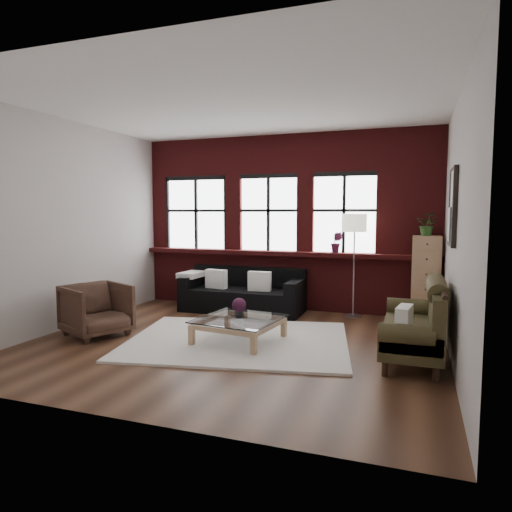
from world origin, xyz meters
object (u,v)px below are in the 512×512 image
(armchair, at_px, (97,310))
(floor_lamp, at_px, (354,261))
(vase, at_px, (239,313))
(coffee_table, at_px, (239,331))
(vintage_settee, at_px, (412,321))
(dark_sofa, at_px, (242,290))
(drawer_chest, at_px, (426,280))

(armchair, height_order, floor_lamp, floor_lamp)
(armchair, distance_m, vase, 2.11)
(coffee_table, distance_m, floor_lamp, 2.59)
(vintage_settee, height_order, vase, vintage_settee)
(dark_sofa, height_order, vase, dark_sofa)
(armchair, relative_size, vase, 5.80)
(armchair, bearing_deg, floor_lamp, -29.24)
(drawer_chest, bearing_deg, armchair, -152.09)
(dark_sofa, distance_m, armchair, 2.63)
(vase, bearing_deg, coffee_table, 45.00)
(armchair, distance_m, drawer_chest, 5.11)
(vintage_settee, height_order, armchair, vintage_settee)
(coffee_table, relative_size, drawer_chest, 0.74)
(dark_sofa, bearing_deg, vintage_settee, -31.62)
(dark_sofa, relative_size, drawer_chest, 1.54)
(vintage_settee, xyz_separation_m, drawer_chest, (0.18, 1.96, 0.24))
(vase, bearing_deg, drawer_chest, 40.00)
(coffee_table, relative_size, floor_lamp, 0.55)
(vintage_settee, bearing_deg, coffee_table, -178.13)
(dark_sofa, xyz_separation_m, vase, (0.68, -1.87, 0.02))
(vase, relative_size, drawer_chest, 0.10)
(vintage_settee, bearing_deg, armchair, -174.36)
(coffee_table, bearing_deg, armchair, -170.35)
(vase, bearing_deg, dark_sofa, 109.93)
(drawer_chest, bearing_deg, coffee_table, -140.00)
(vintage_settee, height_order, coffee_table, vintage_settee)
(coffee_table, xyz_separation_m, drawer_chest, (2.42, 2.03, 0.54))
(armchair, relative_size, floor_lamp, 0.44)
(vase, bearing_deg, floor_lamp, 58.97)
(vase, bearing_deg, vintage_settee, 1.87)
(vintage_settee, relative_size, armchair, 2.10)
(armchair, height_order, drawer_chest, drawer_chest)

